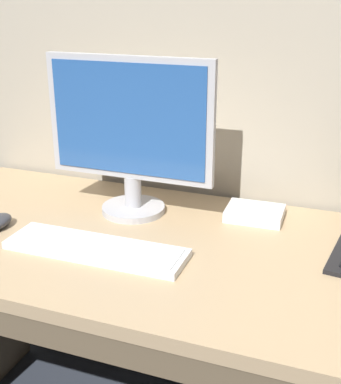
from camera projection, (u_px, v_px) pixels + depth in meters
name	position (u px, v px, depth m)	size (l,w,h in m)	color
desk	(211.00, 330.00, 1.34)	(1.80, 0.71, 0.77)	tan
external_monitor	(130.00, 135.00, 1.40)	(0.47, 0.18, 0.44)	#B7B7BC
wired_keyboard	(96.00, 249.00, 1.26)	(0.45, 0.13, 0.02)	white
external_drive_box	(255.00, 213.00, 1.44)	(0.16, 0.12, 0.03)	silver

